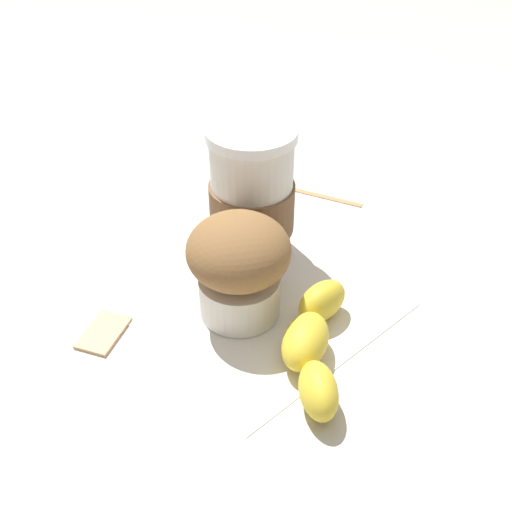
{
  "coord_description": "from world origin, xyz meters",
  "views": [
    {
      "loc": [
        0.29,
        -0.31,
        0.39
      ],
      "look_at": [
        0.0,
        0.0,
        0.05
      ],
      "focal_mm": 42.0,
      "sensor_mm": 36.0,
      "label": 1
    }
  ],
  "objects_px": {
    "muffin": "(240,265)",
    "sugar_packet": "(103,331)",
    "coffee_cup": "(252,197)",
    "banana": "(314,342)"
  },
  "relations": [
    {
      "from": "banana",
      "to": "sugar_packet",
      "type": "distance_m",
      "value": 0.19
    },
    {
      "from": "coffee_cup",
      "to": "muffin",
      "type": "xyz_separation_m",
      "value": [
        0.06,
        -0.07,
        -0.01
      ]
    },
    {
      "from": "sugar_packet",
      "to": "banana",
      "type": "bearing_deg",
      "value": 34.31
    },
    {
      "from": "muffin",
      "to": "banana",
      "type": "relative_size",
      "value": 0.73
    },
    {
      "from": "coffee_cup",
      "to": "sugar_packet",
      "type": "xyz_separation_m",
      "value": [
        -0.01,
        -0.18,
        -0.07
      ]
    },
    {
      "from": "coffee_cup",
      "to": "muffin",
      "type": "height_order",
      "value": "coffee_cup"
    },
    {
      "from": "muffin",
      "to": "sugar_packet",
      "type": "relative_size",
      "value": 2.04
    },
    {
      "from": "muffin",
      "to": "sugar_packet",
      "type": "height_order",
      "value": "muffin"
    },
    {
      "from": "muffin",
      "to": "sugar_packet",
      "type": "bearing_deg",
      "value": -123.45
    },
    {
      "from": "muffin",
      "to": "sugar_packet",
      "type": "xyz_separation_m",
      "value": [
        -0.07,
        -0.11,
        -0.05
      ]
    }
  ]
}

